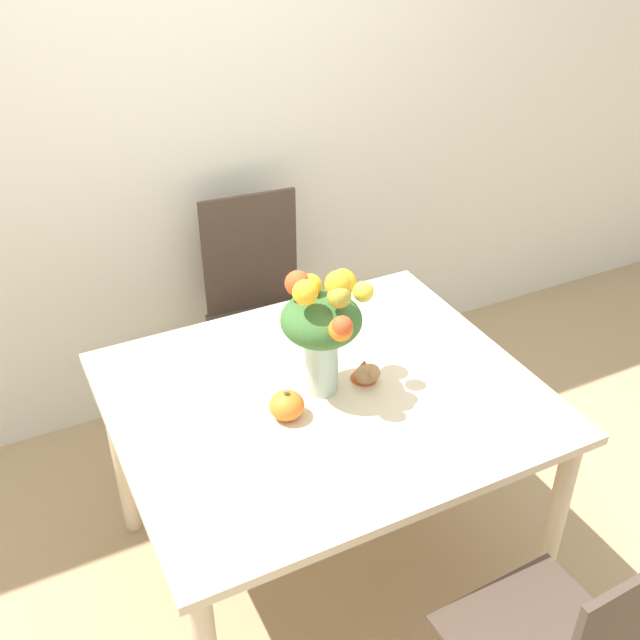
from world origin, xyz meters
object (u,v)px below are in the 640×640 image
(turkey_figurine, at_px, (366,371))
(dining_chair_near_window, at_px, (262,314))
(pumpkin, at_px, (287,405))
(flower_vase, at_px, (322,324))

(turkey_figurine, distance_m, dining_chair_near_window, 0.92)
(pumpkin, bearing_deg, flower_vase, 25.48)
(pumpkin, bearing_deg, turkey_figurine, 9.61)
(flower_vase, height_order, dining_chair_near_window, flower_vase)
(flower_vase, xyz_separation_m, dining_chair_near_window, (0.15, 0.85, -0.49))
(turkey_figurine, xyz_separation_m, dining_chair_near_window, (0.01, 0.88, -0.29))
(flower_vase, distance_m, dining_chair_near_window, 1.00)
(flower_vase, height_order, pumpkin, flower_vase)
(flower_vase, xyz_separation_m, pumpkin, (-0.15, -0.07, -0.19))
(pumpkin, relative_size, turkey_figurine, 0.91)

